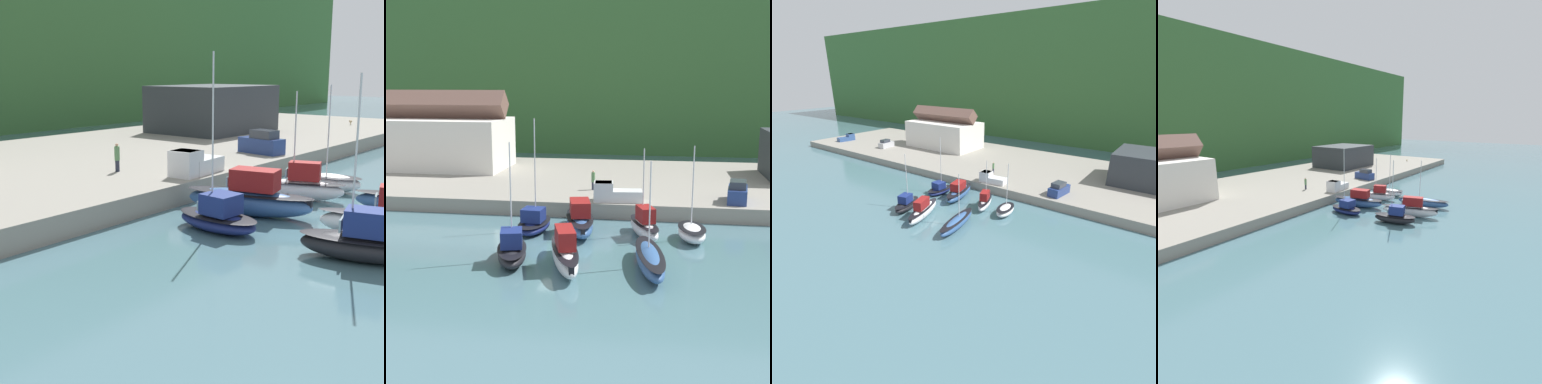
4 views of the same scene
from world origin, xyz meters
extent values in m
plane|color=#476B75|center=(0.00, 0.00, 0.00)|extent=(320.00, 320.00, 0.00)
cube|color=gray|center=(0.00, 26.14, 0.74)|extent=(116.52, 29.65, 1.49)
cube|color=#2D3338|center=(27.16, 29.11, 4.31)|extent=(13.73, 10.97, 5.64)
cube|color=slate|center=(27.16, 23.68, 4.31)|extent=(13.04, 0.10, 3.39)
ellipsoid|color=navy|center=(-3.11, 6.02, 0.52)|extent=(2.78, 5.38, 1.04)
ellipsoid|color=black|center=(-3.11, 6.02, 0.88)|extent=(2.88, 5.49, 0.12)
cube|color=navy|center=(-3.12, 5.76, 1.62)|extent=(1.93, 1.95, 1.16)
cube|color=#8CA5B2|center=(-3.04, 6.82, 1.45)|extent=(1.62, 0.22, 0.58)
cylinder|color=silver|center=(-3.08, 6.41, 5.49)|extent=(0.10, 0.10, 8.90)
ellipsoid|color=#33568E|center=(0.86, 6.53, 0.83)|extent=(3.97, 8.50, 1.67)
ellipsoid|color=black|center=(0.86, 6.53, 1.42)|extent=(4.09, 8.68, 0.12)
cube|color=maroon|center=(0.95, 6.13, 2.32)|extent=(2.26, 3.17, 1.32)
cube|color=#8CA5B2|center=(0.60, 7.68, 2.13)|extent=(1.48, 0.43, 0.66)
cube|color=black|center=(1.72, 2.72, 1.17)|extent=(0.41, 0.35, 0.56)
ellipsoid|color=white|center=(6.52, 5.93, 0.73)|extent=(3.51, 6.28, 1.47)
ellipsoid|color=black|center=(6.52, 5.93, 1.25)|extent=(3.61, 6.42, 0.12)
cube|color=maroon|center=(6.62, 5.65, 2.10)|extent=(1.82, 2.41, 1.27)
cube|color=#8CA5B2|center=(6.21, 6.79, 1.91)|extent=(1.02, 0.45, 0.63)
cylinder|color=silver|center=(6.37, 6.37, 4.51)|extent=(0.10, 0.10, 6.09)
ellipsoid|color=white|center=(10.48, 5.44, 0.68)|extent=(2.73, 4.80, 1.35)
ellipsoid|color=black|center=(10.48, 5.44, 1.15)|extent=(2.83, 4.90, 0.12)
cylinder|color=silver|center=(10.44, 5.78, 4.64)|extent=(0.10, 0.10, 6.57)
ellipsoid|color=black|center=(-2.79, -2.18, 0.66)|extent=(3.40, 6.01, 1.33)
ellipsoid|color=black|center=(-2.79, -2.18, 1.13)|extent=(3.51, 6.14, 0.12)
cube|color=navy|center=(-2.72, -2.45, 1.94)|extent=(1.99, 2.31, 1.23)
cube|color=#8CA5B2|center=(-3.00, -1.34, 1.76)|extent=(1.37, 0.44, 0.62)
cylinder|color=silver|center=(-2.89, -1.76, 5.08)|extent=(0.10, 0.10, 7.50)
cube|color=#8CA5B2|center=(0.89, -1.51, 2.16)|extent=(1.09, 0.42, 0.66)
cube|color=navy|center=(15.22, 14.52, 2.19)|extent=(2.37, 4.41, 1.40)
cube|color=#333842|center=(15.18, 14.20, 3.27)|extent=(1.84, 2.50, 0.76)
cube|color=silver|center=(4.26, 12.97, 2.04)|extent=(3.68, 2.32, 1.10)
cube|color=silver|center=(2.24, 12.78, 2.44)|extent=(2.06, 2.07, 1.90)
cube|color=#2D333D|center=(2.24, 12.78, 3.14)|extent=(1.78, 1.94, 0.50)
cylinder|color=#232838|center=(0.51, 18.05, 1.91)|extent=(0.32, 0.32, 0.85)
cylinder|color=#4C7A4C|center=(0.51, 18.05, 2.86)|extent=(0.40, 0.40, 1.05)
sphere|color=tan|center=(0.51, 18.05, 3.51)|extent=(0.24, 0.24, 0.24)
cylinder|color=tan|center=(45.90, 18.83, 1.63)|extent=(0.12, 0.12, 0.28)
ellipsoid|color=tan|center=(45.90, 18.83, 1.95)|extent=(0.81, 0.32, 0.36)
sphere|color=tan|center=(45.54, 18.84, 2.06)|extent=(0.22, 0.22, 0.22)
camera|label=1|loc=(-26.74, -11.28, 8.91)|focal=50.00mm
camera|label=2|loc=(7.99, -38.34, 13.10)|focal=50.00mm
camera|label=3|loc=(30.13, -31.06, 19.81)|focal=28.00mm
camera|label=4|loc=(-38.85, -20.30, 14.24)|focal=28.00mm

